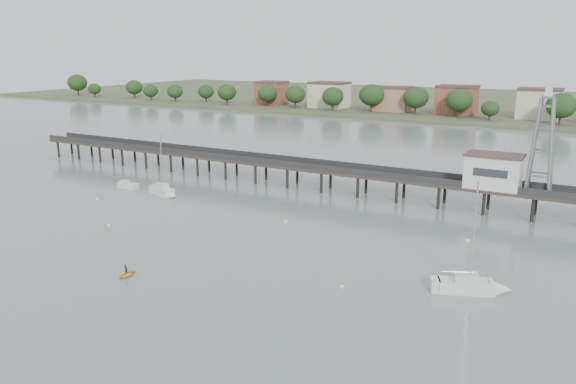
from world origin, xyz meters
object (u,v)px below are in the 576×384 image
yellow_dinghy (126,276)px  sailboat_d (477,287)px  sailboat_b (165,192)px  pier (344,172)px  lattice_tower (543,146)px  white_tender (128,185)px

yellow_dinghy → sailboat_d: bearing=21.6°
sailboat_b → sailboat_d: size_ratio=0.90×
pier → lattice_tower: lattice_tower is taller
lattice_tower → pier: bearing=-180.0°
white_tender → yellow_dinghy: 42.79m
pier → sailboat_d: 43.33m
pier → sailboat_b: 31.50m
white_tender → yellow_dinghy: size_ratio=1.71×
pier → white_tender: (-35.99, -16.44, -3.32)m
sailboat_b → sailboat_d: 57.45m
sailboat_b → white_tender: bearing=-168.7°
lattice_tower → white_tender: (-67.49, -16.44, -10.63)m
yellow_dinghy → white_tender: bearing=133.4°
pier → yellow_dinghy: (-5.70, -46.67, -3.79)m
sailboat_b → white_tender: (-9.84, 0.85, -0.18)m
sailboat_d → yellow_dinghy: 38.31m
sailboat_d → white_tender: 67.22m
sailboat_d → yellow_dinghy: (-35.21, -15.08, -0.65)m
pier → lattice_tower: (31.50, 0.00, 7.31)m
lattice_tower → yellow_dinghy: bearing=-128.6°
pier → yellow_dinghy: pier is taller
lattice_tower → yellow_dinghy: size_ratio=6.63×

